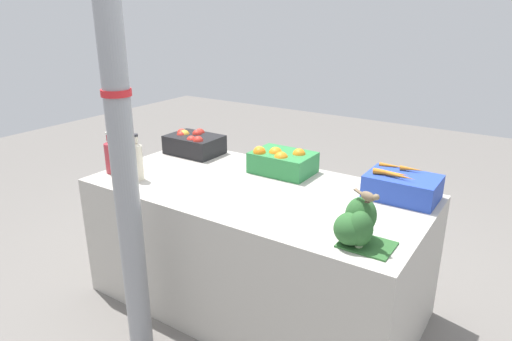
% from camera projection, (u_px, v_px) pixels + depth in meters
% --- Properties ---
extents(ground_plane, '(10.00, 10.00, 0.00)m').
position_uv_depth(ground_plane, '(256.00, 300.00, 2.80)').
color(ground_plane, slate).
extents(market_table, '(1.88, 0.95, 0.75)m').
position_uv_depth(market_table, '(256.00, 246.00, 2.68)').
color(market_table, '#B7B2A8').
rests_on(market_table, ground_plane).
extents(support_pole, '(0.13, 0.13, 2.66)m').
position_uv_depth(support_pole, '(117.00, 97.00, 1.98)').
color(support_pole, gray).
rests_on(support_pole, ground_plane).
extents(apple_crate, '(0.36, 0.26, 0.16)m').
position_uv_depth(apple_crate, '(194.00, 143.00, 3.13)').
color(apple_crate, black).
rests_on(apple_crate, market_table).
extents(orange_crate, '(0.36, 0.26, 0.16)m').
position_uv_depth(orange_crate, '(282.00, 161.00, 2.75)').
color(orange_crate, '#2D8442').
rests_on(orange_crate, market_table).
extents(carrot_crate, '(0.36, 0.26, 0.16)m').
position_uv_depth(carrot_crate, '(402.00, 186.00, 2.39)').
color(carrot_crate, '#2847B7').
rests_on(carrot_crate, market_table).
extents(broccoli_pile, '(0.24, 0.20, 0.20)m').
position_uv_depth(broccoli_pile, '(358.00, 225.00, 1.91)').
color(broccoli_pile, '#2D602D').
rests_on(broccoli_pile, market_table).
extents(juice_bottle_ruby, '(0.07, 0.07, 0.25)m').
position_uv_depth(juice_bottle_ruby, '(111.00, 156.00, 2.75)').
color(juice_bottle_ruby, '#B2333D').
rests_on(juice_bottle_ruby, market_table).
extents(juice_bottle_amber, '(0.07, 0.07, 0.25)m').
position_uv_depth(juice_bottle_amber, '(125.00, 159.00, 2.68)').
color(juice_bottle_amber, gold).
rests_on(juice_bottle_amber, market_table).
extents(juice_bottle_cloudy, '(0.07, 0.07, 0.28)m').
position_uv_depth(juice_bottle_cloudy, '(137.00, 160.00, 2.62)').
color(juice_bottle_cloudy, beige).
rests_on(juice_bottle_cloudy, market_table).
extents(sparrow_bird, '(0.13, 0.07, 0.05)m').
position_uv_depth(sparrow_bird, '(369.00, 197.00, 1.85)').
color(sparrow_bird, '#4C3D2D').
rests_on(sparrow_bird, broccoli_pile).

